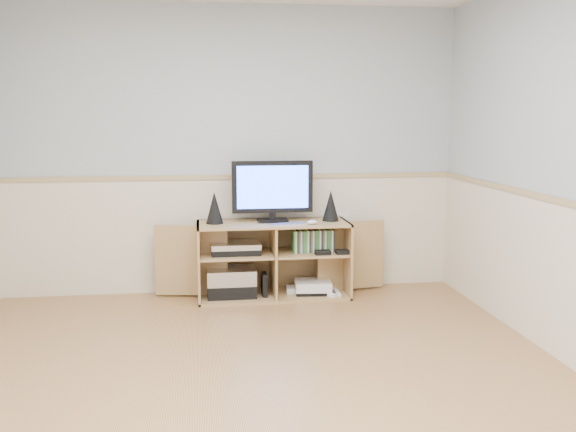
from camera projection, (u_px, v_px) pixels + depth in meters
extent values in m
cube|color=tan|center=(255.00, 397.00, 3.60)|extent=(4.00, 4.50, 0.02)
cube|color=#AFB7BE|center=(231.00, 151.00, 5.62)|extent=(4.00, 0.02, 2.50)
cube|color=#AFB7BE|center=(357.00, 284.00, 1.20)|extent=(4.00, 0.02, 2.50)
cube|color=beige|center=(232.00, 235.00, 5.72)|extent=(4.00, 0.01, 1.00)
cube|color=tan|center=(231.00, 177.00, 5.63)|extent=(4.00, 0.02, 0.04)
cube|color=tan|center=(273.00, 295.00, 5.58)|extent=(1.30, 0.49, 0.02)
cube|color=tan|center=(273.00, 224.00, 5.48)|extent=(1.30, 0.49, 0.02)
cube|color=tan|center=(199.00, 262.00, 5.44)|extent=(0.02, 0.49, 0.65)
cube|color=tan|center=(346.00, 257.00, 5.62)|extent=(0.02, 0.49, 0.65)
cube|color=tan|center=(270.00, 254.00, 5.76)|extent=(1.30, 0.02, 0.65)
cube|color=tan|center=(273.00, 260.00, 5.53)|extent=(0.02, 0.47, 0.61)
cube|color=tan|center=(236.00, 254.00, 5.48)|extent=(0.62, 0.45, 0.02)
cube|color=tan|center=(310.00, 252.00, 5.57)|extent=(0.62, 0.45, 0.02)
cube|color=tan|center=(191.00, 260.00, 5.50)|extent=(0.62, 0.13, 0.61)
cube|color=tan|center=(351.00, 255.00, 5.69)|extent=(0.62, 0.13, 0.61)
cube|color=black|center=(273.00, 220.00, 5.53)|extent=(0.26, 0.18, 0.02)
cube|color=black|center=(273.00, 216.00, 5.52)|extent=(0.05, 0.04, 0.06)
cube|color=black|center=(272.00, 187.00, 5.48)|extent=(0.69, 0.05, 0.44)
cube|color=#305CFE|center=(273.00, 187.00, 5.45)|extent=(0.61, 0.01, 0.36)
cone|color=black|center=(214.00, 208.00, 5.41)|extent=(0.15, 0.15, 0.27)
cone|color=black|center=(331.00, 206.00, 5.55)|extent=(0.14, 0.14, 0.26)
cube|color=silver|center=(287.00, 224.00, 5.36)|extent=(0.32, 0.19, 0.01)
ellipsoid|color=white|center=(312.00, 222.00, 5.38)|extent=(0.11, 0.10, 0.04)
cube|color=black|center=(231.00, 289.00, 5.52)|extent=(0.41, 0.31, 0.11)
cube|color=silver|center=(231.00, 276.00, 5.50)|extent=(0.41, 0.31, 0.13)
cube|color=black|center=(236.00, 250.00, 5.47)|extent=(0.41, 0.29, 0.05)
cube|color=silver|center=(236.00, 245.00, 5.46)|extent=(0.41, 0.29, 0.05)
cube|color=black|center=(264.00, 284.00, 5.50)|extent=(0.04, 0.14, 0.20)
cube|color=white|center=(298.00, 289.00, 5.64)|extent=(0.22, 0.18, 0.05)
cube|color=black|center=(313.00, 291.00, 5.60)|extent=(0.32, 0.26, 0.03)
cube|color=white|center=(313.00, 285.00, 5.60)|extent=(0.33, 0.29, 0.08)
cube|color=white|center=(337.00, 293.00, 5.55)|extent=(0.04, 0.14, 0.03)
cube|color=white|center=(331.00, 288.00, 5.71)|extent=(0.09, 0.15, 0.03)
cube|color=#3F8C3F|center=(313.00, 241.00, 5.53)|extent=(0.36, 0.14, 0.19)
cube|color=white|center=(342.00, 222.00, 5.83)|extent=(0.12, 0.03, 0.12)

